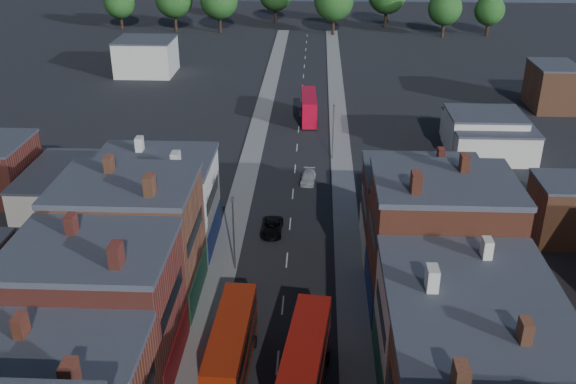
# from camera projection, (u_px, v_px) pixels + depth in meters

# --- Properties ---
(pavement_west) EXTENTS (3.00, 200.00, 0.12)m
(pavement_west) POSITION_uv_depth(u_px,v_px,m) (244.00, 186.00, 83.46)
(pavement_west) COLOR gray
(pavement_west) RESTS_ON ground
(pavement_east) EXTENTS (3.00, 200.00, 0.12)m
(pavement_east) POSITION_uv_depth(u_px,v_px,m) (344.00, 188.00, 82.92)
(pavement_east) COLOR gray
(pavement_east) RESTS_ON ground
(lamp_post_2) EXTENTS (0.25, 0.70, 8.12)m
(lamp_post_2) POSITION_uv_depth(u_px,v_px,m) (233.00, 229.00, 63.37)
(lamp_post_2) COLOR slate
(lamp_post_2) RESTS_ON ground
(lamp_post_3) EXTENTS (0.25, 0.70, 8.12)m
(lamp_post_3) POSITION_uv_depth(u_px,v_px,m) (333.00, 128.00, 89.99)
(lamp_post_3) COLOR slate
(lamp_post_3) RESTS_ON ground
(bus_0) EXTENTS (3.22, 11.65, 5.00)m
(bus_0) POSITION_uv_depth(u_px,v_px,m) (231.00, 349.00, 49.98)
(bus_0) COLOR #A62309
(bus_0) RESTS_ON ground
(bus_1) EXTENTS (4.11, 12.18, 5.15)m
(bus_1) POSITION_uv_depth(u_px,v_px,m) (304.00, 366.00, 48.04)
(bus_1) COLOR #A91309
(bus_1) RESTS_ON ground
(bus_2) EXTENTS (2.95, 10.51, 4.50)m
(bus_2) POSITION_uv_depth(u_px,v_px,m) (309.00, 107.00, 105.73)
(bus_2) COLOR #BC0821
(bus_2) RESTS_ON ground
(car_1) EXTENTS (1.82, 3.91, 1.24)m
(car_1) POSITION_uv_depth(u_px,v_px,m) (309.00, 357.00, 52.27)
(car_1) COLOR navy
(car_1) RESTS_ON ground
(car_2) EXTENTS (2.35, 4.92, 1.35)m
(car_2) POSITION_uv_depth(u_px,v_px,m) (272.00, 227.00, 72.02)
(car_2) COLOR black
(car_2) RESTS_ON ground
(car_3) EXTENTS (2.08, 4.53, 1.28)m
(car_3) POSITION_uv_depth(u_px,v_px,m) (308.00, 177.00, 84.46)
(car_3) COLOR silver
(car_3) RESTS_ON ground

